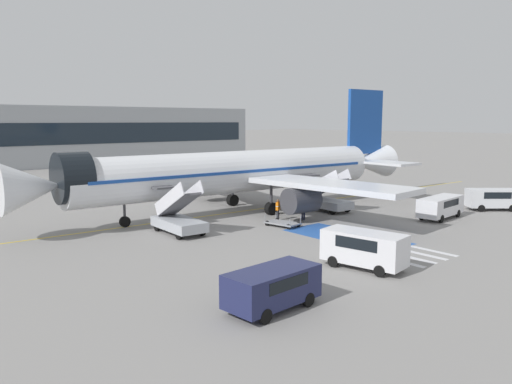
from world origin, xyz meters
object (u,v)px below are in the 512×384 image
at_px(ground_crew_0, 278,208).
at_px(traffic_cone_0, 429,202).
at_px(ground_crew_1, 303,207).
at_px(service_van_2, 364,247).
at_px(service_van_3, 440,205).
at_px(service_van_0, 272,285).
at_px(airliner, 243,171).
at_px(service_van_1, 493,197).
at_px(boarding_stairs_forward, 178,220).
at_px(fuel_tanker, 170,169).
at_px(baggage_cart, 283,223).
at_px(boarding_stairs_aft, 326,200).

height_order(ground_crew_0, traffic_cone_0, ground_crew_0).
bearing_deg(ground_crew_1, service_van_2, -56.74).
relative_size(service_van_2, ground_crew_0, 2.77).
xyz_separation_m(service_van_2, service_van_3, (16.35, 4.83, -0.13)).
distance_m(service_van_0, ground_crew_0, 19.56).
distance_m(airliner, service_van_1, 22.96).
bearing_deg(traffic_cone_0, service_van_2, -157.52).
distance_m(boarding_stairs_forward, ground_crew_1, 10.76).
bearing_deg(ground_crew_0, fuel_tanker, -125.96).
height_order(boarding_stairs_forward, service_van_2, boarding_stairs_forward).
bearing_deg(baggage_cart, service_van_1, -30.67).
xyz_separation_m(boarding_stairs_aft, ground_crew_1, (-4.59, -1.67, 0.09)).
bearing_deg(ground_crew_1, boarding_stairs_forward, -127.97).
bearing_deg(traffic_cone_0, service_van_3, -141.27).
bearing_deg(ground_crew_1, airliner, 166.36).
bearing_deg(service_van_3, boarding_stairs_forward, -121.31).
height_order(service_van_0, service_van_2, service_van_2).
height_order(airliner, ground_crew_1, airliner).
height_order(fuel_tanker, service_van_1, fuel_tanker).
bearing_deg(airliner, fuel_tanker, -12.25).
bearing_deg(ground_crew_0, baggage_cart, 33.77).
bearing_deg(service_van_2, ground_crew_1, -131.54).
height_order(boarding_stairs_forward, service_van_1, boarding_stairs_forward).
height_order(airliner, fuel_tanker, airliner).
distance_m(boarding_stairs_forward, service_van_2, 14.52).
height_order(boarding_stairs_aft, ground_crew_0, boarding_stairs_aft).
bearing_deg(boarding_stairs_forward, baggage_cart, -19.93).
xyz_separation_m(service_van_0, traffic_cone_0, (29.29, 10.11, -0.75)).
height_order(airliner, boarding_stairs_forward, airliner).
relative_size(service_van_0, service_van_1, 0.97).
bearing_deg(ground_crew_1, traffic_cone_0, 52.74).
bearing_deg(service_van_0, service_van_1, -85.11).
height_order(boarding_stairs_forward, service_van_0, boarding_stairs_forward).
distance_m(boarding_stairs_forward, baggage_cart, 8.13).
bearing_deg(fuel_tanker, service_van_0, -24.54).
distance_m(ground_crew_1, traffic_cone_0, 14.51).
xyz_separation_m(service_van_0, baggage_cart, (12.07, 12.31, -0.84)).
relative_size(fuel_tanker, traffic_cone_0, 15.22).
relative_size(baggage_cart, ground_crew_0, 1.62).
bearing_deg(airliner, boarding_stairs_forward, 116.05).
distance_m(airliner, boarding_stairs_forward, 10.35).
bearing_deg(airliner, service_van_1, -126.25).
bearing_deg(baggage_cart, service_van_3, -37.37).
bearing_deg(service_van_1, airliner, -89.45).
height_order(fuel_tanker, ground_crew_0, fuel_tanker).
bearing_deg(boarding_stairs_aft, boarding_stairs_forward, -180.00).
relative_size(service_van_2, ground_crew_1, 2.62).
xyz_separation_m(service_van_2, baggage_cart, (4.13, 11.04, -0.98)).
bearing_deg(service_van_1, ground_crew_1, -76.47).
xyz_separation_m(fuel_tanker, baggage_cart, (-7.89, -30.62, -1.46)).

